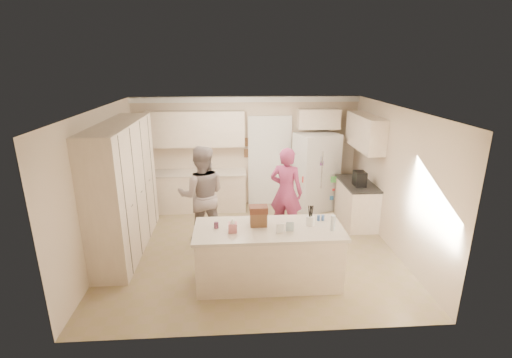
{
  "coord_description": "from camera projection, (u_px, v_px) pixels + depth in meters",
  "views": [
    {
      "loc": [
        -0.33,
        -6.24,
        3.36
      ],
      "look_at": [
        0.1,
        0.35,
        1.25
      ],
      "focal_mm": 26.0,
      "sensor_mm": 36.0,
      "label": 1
    }
  ],
  "objects": [
    {
      "name": "wall_front",
      "position": [
        262.0,
        243.0,
        4.38
      ],
      "size": [
        5.2,
        0.02,
        2.6
      ],
      "primitive_type": "cube",
      "color": "beige",
      "rests_on": "ground"
    },
    {
      "name": "jam_jar",
      "position": [
        216.0,
        225.0,
        5.64
      ],
      "size": [
        0.07,
        0.07,
        0.09
      ],
      "primitive_type": "cylinder",
      "color": "#59263F",
      "rests_on": "island_top"
    },
    {
      "name": "tissue_plume",
      "position": [
        233.0,
        221.0,
        5.48
      ],
      "size": [
        0.08,
        0.08,
        0.08
      ],
      "primitive_type": "cone",
      "color": "white",
      "rests_on": "tissue_box"
    },
    {
      "name": "utensil_crock",
      "position": [
        310.0,
        221.0,
        5.73
      ],
      "size": [
        0.13,
        0.13,
        0.15
      ],
      "primitive_type": "cylinder",
      "color": "white",
      "rests_on": "island_top"
    },
    {
      "name": "island_base",
      "position": [
        268.0,
        256.0,
        5.81
      ],
      "size": [
        2.2,
        0.9,
        0.88
      ],
      "primitive_type": "cube",
      "color": "#F5E1C7",
      "rests_on": "floor"
    },
    {
      "name": "teen_girl",
      "position": [
        286.0,
        192.0,
        7.29
      ],
      "size": [
        0.77,
        0.66,
        1.79
      ],
      "primitive_type": "imported",
      "rotation": [
        0.0,
        0.0,
        2.72
      ],
      "color": "#A33D7D",
      "rests_on": "floor"
    },
    {
      "name": "right_countertop",
      "position": [
        358.0,
        183.0,
        7.79
      ],
      "size": [
        0.63,
        1.24,
        0.04
      ],
      "primitive_type": "cube",
      "color": "#2D2B28",
      "rests_on": "right_base_cab"
    },
    {
      "name": "back_base_cab",
      "position": [
        198.0,
        192.0,
        8.67
      ],
      "size": [
        2.2,
        0.6,
        0.88
      ],
      "primitive_type": "cube",
      "color": "#F5E1C7",
      "rests_on": "floor"
    },
    {
      "name": "coffee_maker",
      "position": [
        360.0,
        179.0,
        7.55
      ],
      "size": [
        0.22,
        0.28,
        0.3
      ],
      "primitive_type": "cube",
      "color": "black",
      "rests_on": "right_countertop"
    },
    {
      "name": "floor",
      "position": [
        252.0,
        248.0,
        6.98
      ],
      "size": [
        5.2,
        4.6,
        0.02
      ],
      "primitive_type": "cube",
      "color": "#917C5C",
      "rests_on": "ground"
    },
    {
      "name": "wall_right",
      "position": [
        395.0,
        179.0,
        6.74
      ],
      "size": [
        0.02,
        4.6,
        2.6
      ],
      "primitive_type": "cube",
      "color": "beige",
      "rests_on": "ground"
    },
    {
      "name": "right_base_cab",
      "position": [
        356.0,
        204.0,
        7.94
      ],
      "size": [
        0.6,
        1.2,
        0.88
      ],
      "primitive_type": "cube",
      "color": "#F5E1C7",
      "rests_on": "floor"
    },
    {
      "name": "wall_frame_upper",
      "position": [
        247.0,
        142.0,
        8.66
      ],
      "size": [
        0.15,
        0.02,
        0.2
      ],
      "primitive_type": "cube",
      "color": "brown",
      "rests_on": "wall_back"
    },
    {
      "name": "wall_back",
      "position": [
        246.0,
        152.0,
        8.78
      ],
      "size": [
        5.2,
        0.02,
        2.6
      ],
      "primitive_type": "cube",
      "color": "beige",
      "rests_on": "ground"
    },
    {
      "name": "right_upper_cab",
      "position": [
        365.0,
        132.0,
        7.67
      ],
      "size": [
        0.35,
        1.5,
        0.7
      ],
      "primitive_type": "cube",
      "color": "#F5E1C7",
      "rests_on": "wall_right"
    },
    {
      "name": "doorway_casing",
      "position": [
        270.0,
        163.0,
        8.82
      ],
      "size": [
        1.02,
        0.03,
        2.22
      ],
      "primitive_type": "cube",
      "color": "white",
      "rests_on": "floor"
    },
    {
      "name": "doorway_opening",
      "position": [
        269.0,
        162.0,
        8.86
      ],
      "size": [
        0.9,
        0.06,
        2.1
      ],
      "primitive_type": "cube",
      "color": "black",
      "rests_on": "floor"
    },
    {
      "name": "fridge_handle_r",
      "position": [
        322.0,
        170.0,
        8.21
      ],
      "size": [
        0.02,
        0.02,
        0.85
      ],
      "primitive_type": "cylinder",
      "color": "silver",
      "rests_on": "refrigerator"
    },
    {
      "name": "greeting_card_b",
      "position": [
        290.0,
        227.0,
        5.51
      ],
      "size": [
        0.12,
        0.05,
        0.16
      ],
      "primitive_type": "cube",
      "rotation": [
        0.15,
        0.0,
        -0.1
      ],
      "color": "silver",
      "rests_on": "island_top"
    },
    {
      "name": "over_fridge_cab",
      "position": [
        319.0,
        119.0,
        8.46
      ],
      "size": [
        0.95,
        0.35,
        0.45
      ],
      "primitive_type": "cube",
      "color": "#F5E1C7",
      "rests_on": "wall_back"
    },
    {
      "name": "shaker_salt",
      "position": [
        319.0,
        218.0,
        5.91
      ],
      "size": [
        0.05,
        0.05,
        0.09
      ],
      "primitive_type": "cylinder",
      "color": "#355798",
      "rests_on": "island_top"
    },
    {
      "name": "wall_left",
      "position": [
        101.0,
        185.0,
        6.42
      ],
      "size": [
        0.02,
        4.6,
        2.6
      ],
      "primitive_type": "cube",
      "color": "beige",
      "rests_on": "ground"
    },
    {
      "name": "shaker_pepper",
      "position": [
        323.0,
        218.0,
        5.91
      ],
      "size": [
        0.05,
        0.05,
        0.09
      ],
      "primitive_type": "cylinder",
      "color": "#355798",
      "rests_on": "island_top"
    },
    {
      "name": "dollhouse_roof",
      "position": [
        259.0,
        209.0,
        5.66
      ],
      "size": [
        0.28,
        0.2,
        0.1
      ],
      "primitive_type": "cube",
      "color": "#592D1E",
      "rests_on": "dollhouse_body"
    },
    {
      "name": "pantry_bank",
      "position": [
        124.0,
        188.0,
        6.66
      ],
      "size": [
        0.6,
        2.6,
        2.35
      ],
      "primitive_type": "cube",
      "color": "#F5E1C7",
      "rests_on": "floor"
    },
    {
      "name": "crown_back",
      "position": [
        246.0,
        99.0,
        8.35
      ],
      "size": [
        5.2,
        0.08,
        0.12
      ],
      "primitive_type": "cube",
      "color": "white",
      "rests_on": "wall_back"
    },
    {
      "name": "water_bottle",
      "position": [
        333.0,
        223.0,
        5.54
      ],
      "size": [
        0.07,
        0.07,
        0.24
      ],
      "primitive_type": "cylinder",
      "color": "silver",
      "rests_on": "island_top"
    },
    {
      "name": "wall_frame_lower",
      "position": [
        247.0,
        153.0,
        8.74
      ],
      "size": [
        0.15,
        0.02,
        0.2
      ],
      "primitive_type": "cube",
      "color": "brown",
      "rests_on": "wall_back"
    },
    {
      "name": "fridge_seam",
      "position": [
        319.0,
        176.0,
        8.26
      ],
      "size": [
        0.02,
        0.02,
        1.78
      ],
      "primitive_type": "cube",
      "color": "gray",
      "rests_on": "refrigerator"
    },
    {
      "name": "back_countertop",
      "position": [
        197.0,
        173.0,
        8.52
      ],
      "size": [
        2.24,
        0.63,
        0.04
      ],
      "primitive_type": "cube",
      "color": "beige",
      "rests_on": "back_base_cab"
    },
    {
      "name": "teen_boy",
      "position": [
        202.0,
        195.0,
        6.98
      ],
      "size": [
        0.94,
        0.75,
        1.89
      ],
      "primitive_type": "imported",
      "rotation": [
        0.0,
        0.0,
        3.18
      ],
      "color": "#989390",
      "rests_on": "floor"
    },
    {
      "name": "fridge_dispenser",
      "position": [
        310.0,
        166.0,
        8.17
      ],
      "size": [
        0.22,
        0.03,
        0.35
      ],
      "primitive_type": "cube",
      "color": "black",
      "rests_on": "refrigerator"
    },
    {
      "name": "fridge_magnets",
      "position": [
        319.0,
        177.0,
        8.26
      ],
      "size": [
        0.76,
        0.02,
        1.44
      ],
      "primitive_type": null,
      "color": "tan",
      "rests_on": "refrigerator"
    },
    {
      "name": "dollhouse_body",
      "position": [
        259.0,
        219.0,
        5.71
      ],
      "size": [
        0.26,
        0.18,
        0.22
      ],
      "primitive_type": "cube",
      "color": "brown",
      "rests_on": "island_top"
    },
    {
      "name": "island_top",
      "position": [
        269.0,
        229.0,
        5.67
      ],
      "size": [
        2.28,
        0.96,
        0.05
      ],
      "primitive_type": "cube",
      "color": "beige",
      "rests_on": "island_base"
    },
    {
      "name": "ceiling",
      "position": [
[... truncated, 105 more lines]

